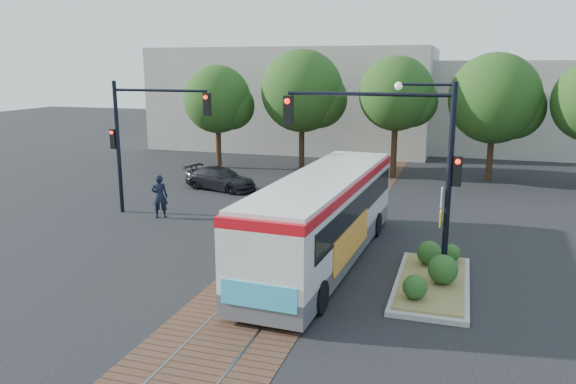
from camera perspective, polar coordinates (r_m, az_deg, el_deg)
name	(u,v)px	position (r m, az deg, el deg)	size (l,w,h in m)	color
ground	(293,260)	(19.76, 0.46, -6.95)	(120.00, 120.00, 0.00)	black
trackbed	(320,229)	(23.43, 3.32, -3.77)	(3.60, 40.00, 0.02)	#513225
tree_row	(392,96)	(34.52, 10.53, 9.54)	(26.40, 5.60, 7.67)	#382314
warehouses	(389,101)	(47.01, 10.23, 9.08)	(40.00, 13.00, 8.00)	#ADA899
city_bus	(324,214)	(19.25, 3.71, -2.21)	(2.99, 11.50, 3.05)	#4B4B4E
traffic_island	(433,275)	(18.06, 14.55, -8.20)	(2.20, 5.20, 1.13)	gray
signal_pole_main	(408,151)	(17.25, 12.09, 4.12)	(5.49, 0.46, 6.00)	black
signal_pole_left	(139,130)	(25.94, -14.90, 6.14)	(4.99, 0.34, 6.00)	black
officer	(160,196)	(25.56, -12.91, -0.43)	(0.71, 0.47, 1.95)	black
parked_car	(220,178)	(30.92, -6.89, 1.37)	(1.71, 4.20, 1.22)	black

